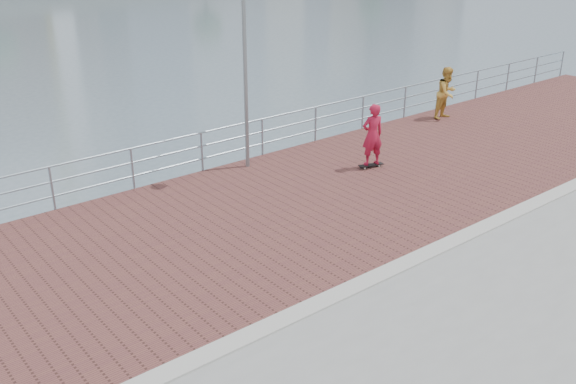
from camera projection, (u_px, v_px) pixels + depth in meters
water at (351, 374)px, 12.80m from camera, size 400.00×400.00×0.00m
brick_lane at (244, 223)px, 14.59m from camera, size 40.00×6.80×0.02m
curb at (355, 287)px, 12.00m from camera, size 40.00×0.40×0.06m
guardrail at (168, 155)px, 16.76m from camera, size 39.06×0.06×1.13m
street_lamp at (253, 27)px, 16.13m from camera, size 0.40×1.16×5.46m
skateboard at (371, 165)px, 17.82m from camera, size 0.74×0.37×0.08m
skateboarder at (373, 135)px, 17.48m from camera, size 0.72×0.57×1.72m
bystander at (447, 93)px, 21.94m from camera, size 0.91×0.74×1.78m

